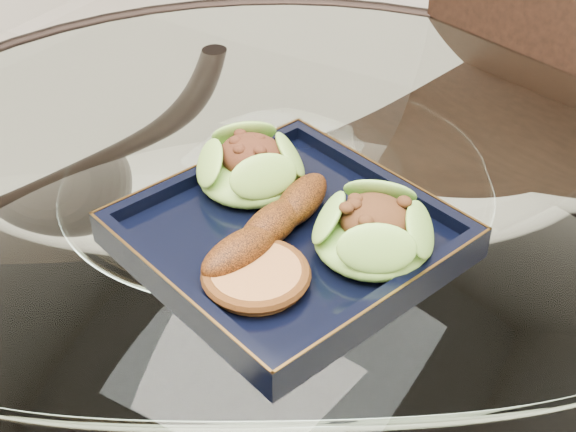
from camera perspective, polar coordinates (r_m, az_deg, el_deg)
The scene contains 7 objects.
dining_table at distance 0.93m, azimuth -0.72°, elevation -7.68°, with size 1.13×1.13×0.77m.
dining_chair at distance 1.26m, azimuth 11.95°, elevation -1.27°, with size 0.48×0.48×0.88m.
navy_plate at distance 0.77m, azimuth 0.00°, elevation -1.77°, with size 0.27×0.27×0.02m, color black.
lettuce_wrap_left at distance 0.82m, azimuth -2.69°, elevation 3.33°, with size 0.11×0.11×0.04m, color olive.
lettuce_wrap_right at distance 0.74m, azimuth 6.07°, elevation -1.32°, with size 0.11×0.11×0.04m, color #5B972B.
roasted_plantain at distance 0.75m, azimuth -1.17°, elevation -0.62°, with size 0.18×0.04×0.03m, color #5E2909.
crumb_patty at distance 0.71m, azimuth -2.29°, elevation -4.31°, with size 0.08×0.08×0.02m, color #A76837.
Camera 1 is at (0.36, -0.56, 1.26)m, focal length 50.00 mm.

